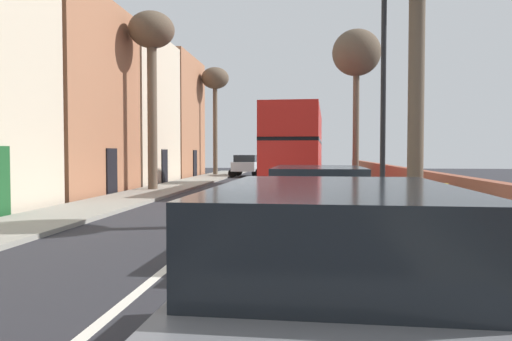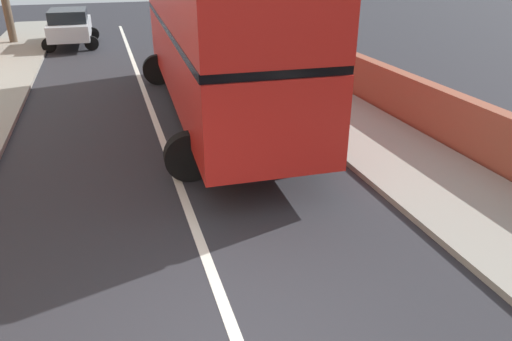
# 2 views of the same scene
# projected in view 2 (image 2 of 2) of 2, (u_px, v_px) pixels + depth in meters

# --- Properties ---
(double_decker_bus) EXTENTS (3.88, 11.57, 4.06)m
(double_decker_bus) POSITION_uv_depth(u_px,v_px,m) (213.00, 29.00, 12.40)
(double_decker_bus) COLOR #B31B15
(double_decker_bus) RESTS_ON ground
(parked_car_silver_left_3) EXTENTS (2.53, 4.55, 1.71)m
(parked_car_silver_left_3) POSITION_uv_depth(u_px,v_px,m) (70.00, 25.00, 22.54)
(parked_car_silver_left_3) COLOR #B7BABF
(parked_car_silver_left_3) RESTS_ON ground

